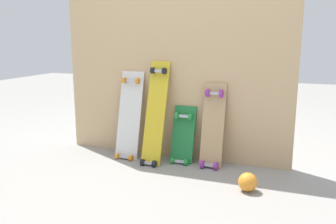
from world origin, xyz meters
TOP-DOWN VIEW (x-y plane):
  - ground_plane at (0.00, 0.00)m, footprint 12.00×12.00m
  - plywood_wall_panel at (0.00, 0.07)m, footprint 2.06×0.04m
  - skateboard_white at (-0.37, -0.07)m, footprint 0.21×0.26m
  - skateboard_yellow at (-0.10, -0.11)m, footprint 0.17×0.34m
  - skateboard_green at (0.13, -0.04)m, footprint 0.20×0.21m
  - skateboard_natural at (0.39, -0.05)m, footprint 0.18×0.23m
  - rubber_ball at (0.74, -0.47)m, footprint 0.13×0.13m

SIDE VIEW (x-z plane):
  - ground_plane at x=0.00m, z-range 0.00..0.00m
  - rubber_ball at x=0.74m, z-range 0.00..0.13m
  - skateboard_green at x=0.13m, z-range -0.07..0.48m
  - skateboard_natural at x=0.39m, z-range -0.06..0.69m
  - skateboard_white at x=-0.37m, z-range -0.07..0.76m
  - skateboard_yellow at x=-0.10m, z-range -0.07..0.86m
  - plywood_wall_panel at x=0.00m, z-range 0.00..1.76m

